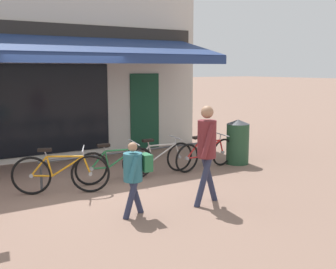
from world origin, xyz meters
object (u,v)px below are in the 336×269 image
Objects in this scene: bicycle_silver at (158,158)px; pedestrian_child at (135,170)px; bicycle_red at (205,154)px; pedestrian_adult at (207,144)px; bicycle_orange at (61,173)px; litter_bin at (238,142)px; bicycle_green at (115,165)px.

bicycle_silver is 1.47× the size of pedestrian_child.
bicycle_red is 1.05× the size of pedestrian_adult.
pedestrian_adult reaches higher than bicycle_orange.
pedestrian_adult is 3.19m from litter_bin.
bicycle_red is at bearing 1.73° from bicycle_green.
pedestrian_child is (0.58, -1.71, 0.33)m from bicycle_orange.
bicycle_red is at bearing -178.33° from litter_bin.
bicycle_orange is at bearing -38.24° from pedestrian_adult.
litter_bin is (2.47, 1.95, -0.49)m from pedestrian_adult.
litter_bin reaches higher than bicycle_red.
bicycle_silver is 2.58m from pedestrian_child.
litter_bin is at bearing 26.47° from bicycle_orange.
litter_bin is (3.16, -0.08, 0.17)m from bicycle_green.
bicycle_orange is 0.97× the size of bicycle_green.
bicycle_orange is 0.92× the size of bicycle_red.
bicycle_orange is 4.33m from litter_bin.
pedestrian_child is (-2.76, -1.78, 0.36)m from bicycle_red.
pedestrian_child is (-1.64, -1.96, 0.36)m from bicycle_silver.
bicycle_silver is 1.03× the size of pedestrian_adult.
bicycle_green is 2.24m from pedestrian_adult.
bicycle_red reaches higher than bicycle_silver.
bicycle_silver is at bearing 175.78° from litter_bin.
bicycle_silver is 1.14m from bicycle_red.
pedestrian_adult is 1.57× the size of litter_bin.
pedestrian_child is at bearing -127.67° from bicycle_silver.
pedestrian_adult is at bearing -141.77° from litter_bin.
bicycle_green is 1.44× the size of pedestrian_child.
bicycle_red is 1.00m from litter_bin.
bicycle_orange reaches higher than bicycle_green.
pedestrian_child reaches higher than litter_bin.
pedestrian_adult is (-0.37, -2.10, 0.66)m from bicycle_silver.
bicycle_silver is at bearing 164.99° from bicycle_red.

